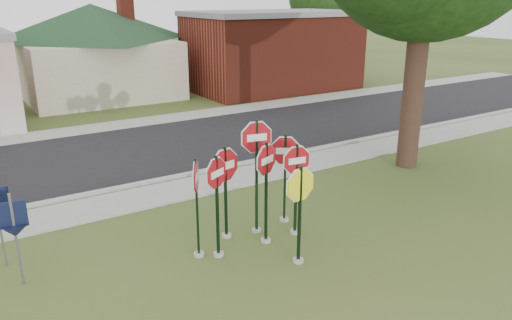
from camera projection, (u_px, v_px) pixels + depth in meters
ground at (292, 269)px, 10.80m from camera, size 120.00×120.00×0.00m
sidewalk_near at (185, 189)px, 15.21m from camera, size 60.00×1.60×0.06m
road at (135, 152)px, 18.82m from camera, size 60.00×7.00×0.04m
sidewalk_far at (102, 127)px, 22.27m from camera, size 60.00×1.60×0.06m
curb at (172, 178)px, 16.00m from camera, size 60.00×0.20×0.14m
stop_sign_center at (266, 180)px, 11.52m from camera, size 0.94×0.40×2.58m
stop_sign_yellow at (300, 203)px, 10.65m from camera, size 1.03×0.24×2.36m
stop_sign_left at (217, 194)px, 10.90m from camera, size 0.88×0.45×2.49m
stop_sign_right at (296, 178)px, 11.99m from camera, size 0.98×0.24×2.41m
stop_sign_back_right at (257, 160)px, 11.92m from camera, size 1.06×0.24×3.00m
stop_sign_back_left at (225, 180)px, 11.79m from camera, size 1.13×0.30×2.43m
stop_sign_far_right at (285, 167)px, 12.65m from camera, size 0.85×0.62×2.45m
stop_sign_far_left at (197, 195)px, 10.90m from camera, size 0.55×0.87×2.44m
building_house at (93, 32)px, 28.33m from camera, size 11.60×11.60×6.20m
building_brick at (273, 50)px, 30.97m from camera, size 10.20×6.20×4.75m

